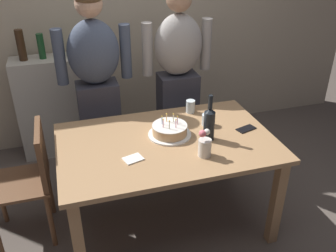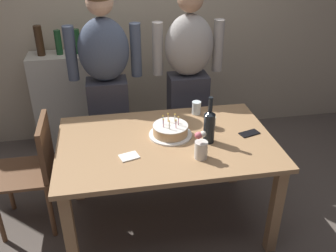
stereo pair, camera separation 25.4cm
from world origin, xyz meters
The scene contains 14 objects.
ground_plane centered at (0.00, 0.00, 0.00)m, with size 10.00×10.00×0.00m, color #564C44.
back_wall centered at (0.00, 1.55, 1.30)m, with size 5.20×0.10×2.60m, color tan.
dining_table centered at (0.00, 0.00, 0.64)m, with size 1.50×0.96×0.74m.
birthday_cake centered at (0.04, 0.07, 0.78)m, with size 0.31×0.31×0.15m.
water_glass_near centered at (0.31, 0.37, 0.79)m, with size 0.07×0.07×0.10m, color silver.
water_glass_far centered at (0.35, 0.13, 0.78)m, with size 0.08×0.08×0.09m, color silver.
wine_bottle centered at (0.28, -0.06, 0.87)m, with size 0.08×0.08×0.34m.
cell_phone centered at (0.60, -0.01, 0.74)m, with size 0.14×0.07×0.01m, color black.
napkin_stack centered at (-0.27, -0.16, 0.74)m, with size 0.12×0.09×0.01m, color white.
flower_vase centered at (0.18, -0.25, 0.82)m, with size 0.09×0.09×0.20m.
person_man_bearded centered at (-0.38, 0.75, 0.87)m, with size 0.61×0.27×1.66m.
person_woman_cardigan centered at (0.33, 0.75, 0.87)m, with size 0.61×0.27×1.66m.
dining_chair centered at (-0.94, 0.18, 0.52)m, with size 0.42×0.42×0.87m.
shelf_cabinet centered at (-0.70, 1.33, 0.50)m, with size 0.79×0.30×1.26m.
Camera 1 is at (-0.63, -2.11, 2.07)m, focal length 39.47 mm.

